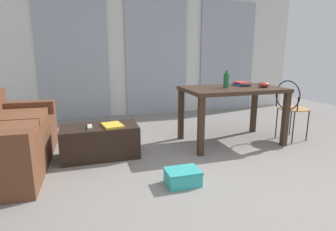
{
  "coord_description": "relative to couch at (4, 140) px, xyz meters",
  "views": [
    {
      "loc": [
        -1.44,
        -1.92,
        1.23
      ],
      "look_at": [
        -0.4,
        1.43,
        0.43
      ],
      "focal_mm": 29.22,
      "sensor_mm": 36.0,
      "label": 1
    }
  ],
  "objects": [
    {
      "name": "book_stack",
      "position": [
        3.04,
        0.19,
        0.49
      ],
      "size": [
        0.21,
        0.29,
        0.05
      ],
      "color": "#33519E",
      "rests_on": "craft_table"
    },
    {
      "name": "wire_chair",
      "position": [
        3.65,
        -0.13,
        0.22
      ],
      "size": [
        0.42,
        0.44,
        0.87
      ],
      "color": "#B7844C",
      "rests_on": "ground"
    },
    {
      "name": "magazine",
      "position": [
        1.17,
        -0.05,
        0.09
      ],
      "size": [
        0.26,
        0.32,
        0.02
      ],
      "primitive_type": "cube",
      "rotation": [
        0.0,
        0.0,
        0.16
      ],
      "color": "gold",
      "rests_on": "coffee_table"
    },
    {
      "name": "coffee_table",
      "position": [
        1.02,
        0.01,
        -0.12
      ],
      "size": [
        0.9,
        0.49,
        0.38
      ],
      "color": "black",
      "rests_on": "ground"
    },
    {
      "name": "bottle_near",
      "position": [
        2.69,
        0.01,
        0.57
      ],
      "size": [
        0.07,
        0.07,
        0.24
      ],
      "color": "#195B2D",
      "rests_on": "craft_table"
    },
    {
      "name": "craft_table",
      "position": [
        2.8,
        0.03,
        0.36
      ],
      "size": [
        1.33,
        0.81,
        0.78
      ],
      "color": "#382619",
      "rests_on": "ground"
    },
    {
      "name": "curtains",
      "position": [
        2.31,
        2.15,
        0.83
      ],
      "size": [
        4.41,
        0.03,
        2.28
      ],
      "color": "#99A3AD",
      "rests_on": "ground"
    },
    {
      "name": "tv_remote_primary",
      "position": [
        0.91,
        -0.05,
        0.09
      ],
      "size": [
        0.05,
        0.17,
        0.03
      ],
      "primitive_type": "cube",
      "rotation": [
        0.0,
        0.0,
        -0.03
      ],
      "color": "#B7B7B2",
      "rests_on": "coffee_table"
    },
    {
      "name": "couch",
      "position": [
        0.0,
        0.0,
        0.0
      ],
      "size": [
        0.86,
        1.78,
        0.78
      ],
      "color": "brown",
      "rests_on": "ground"
    },
    {
      "name": "ground_plane",
      "position": [
        2.31,
        0.06,
        -0.31
      ],
      "size": [
        8.54,
        8.54,
        0.0
      ],
      "primitive_type": "plane",
      "color": "gray"
    },
    {
      "name": "wall_back",
      "position": [
        2.31,
        2.24,
        0.95
      ],
      "size": [
        6.2,
        0.1,
        2.53
      ],
      "primitive_type": "cube",
      "color": "silver",
      "rests_on": "ground"
    },
    {
      "name": "shoebox",
      "position": [
        1.72,
        -0.98,
        -0.24
      ],
      "size": [
        0.32,
        0.25,
        0.15
      ],
      "color": "#33B2AD",
      "rests_on": "ground"
    },
    {
      "name": "bowl",
      "position": [
        3.22,
        -0.08,
        0.5
      ],
      "size": [
        0.15,
        0.15,
        0.07
      ],
      "primitive_type": "ellipsoid",
      "color": "#9E3833",
      "rests_on": "craft_table"
    }
  ]
}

